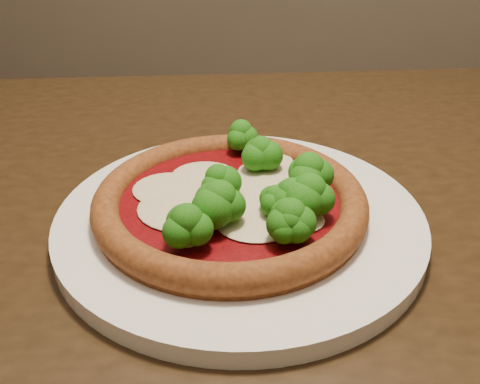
# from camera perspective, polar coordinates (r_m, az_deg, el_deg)

# --- Properties ---
(dining_table) EXTENTS (1.49, 1.11, 0.75)m
(dining_table) POSITION_cam_1_polar(r_m,az_deg,el_deg) (0.62, 4.58, -8.02)
(dining_table) COLOR black
(dining_table) RESTS_ON floor
(plate) EXTENTS (0.35, 0.35, 0.02)m
(plate) POSITION_cam_1_polar(r_m,az_deg,el_deg) (0.52, -0.00, -2.95)
(plate) COLOR silver
(plate) RESTS_ON dining_table
(pizza) EXTENTS (0.26, 0.26, 0.06)m
(pizza) POSITION_cam_1_polar(r_m,az_deg,el_deg) (0.50, -0.30, -0.64)
(pizza) COLOR brown
(pizza) RESTS_ON plate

